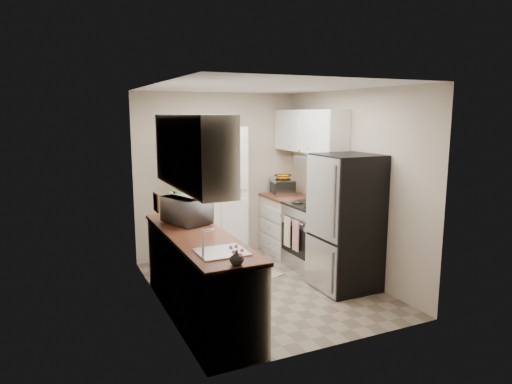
# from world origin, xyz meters

# --- Properties ---
(ground) EXTENTS (3.20, 3.20, 0.00)m
(ground) POSITION_xyz_m (0.00, 0.00, 0.00)
(ground) COLOR #7A6B56
(ground) RESTS_ON ground
(room_shell) EXTENTS (2.64, 3.24, 2.52)m
(room_shell) POSITION_xyz_m (-0.02, -0.01, 1.63)
(room_shell) COLOR beige
(room_shell) RESTS_ON ground
(pantry_cabinet) EXTENTS (0.90, 0.55, 2.00)m
(pantry_cabinet) POSITION_xyz_m (-0.20, 1.32, 1.00)
(pantry_cabinet) COLOR silver
(pantry_cabinet) RESTS_ON ground
(base_cabinet_left) EXTENTS (0.60, 2.30, 0.88)m
(base_cabinet_left) POSITION_xyz_m (-0.99, -0.43, 0.44)
(base_cabinet_left) COLOR silver
(base_cabinet_left) RESTS_ON ground
(countertop_left) EXTENTS (0.63, 2.33, 0.04)m
(countertop_left) POSITION_xyz_m (-0.99, -0.43, 0.90)
(countertop_left) COLOR brown
(countertop_left) RESTS_ON base_cabinet_left
(base_cabinet_right) EXTENTS (0.60, 0.80, 0.88)m
(base_cabinet_right) POSITION_xyz_m (0.99, 1.19, 0.44)
(base_cabinet_right) COLOR silver
(base_cabinet_right) RESTS_ON ground
(countertop_right) EXTENTS (0.63, 0.83, 0.04)m
(countertop_right) POSITION_xyz_m (0.99, 1.19, 0.90)
(countertop_right) COLOR brown
(countertop_right) RESTS_ON base_cabinet_right
(electric_range) EXTENTS (0.71, 0.78, 1.13)m
(electric_range) POSITION_xyz_m (0.97, 0.39, 0.48)
(electric_range) COLOR #B7B7BC
(electric_range) RESTS_ON ground
(refrigerator) EXTENTS (0.70, 0.72, 1.70)m
(refrigerator) POSITION_xyz_m (0.94, -0.41, 0.85)
(refrigerator) COLOR #B7B7BC
(refrigerator) RESTS_ON ground
(microwave) EXTENTS (0.55, 0.66, 0.31)m
(microwave) POSITION_xyz_m (-0.95, 0.11, 1.08)
(microwave) COLOR #A5A5A9
(microwave) RESTS_ON countertop_left
(wine_bottle) EXTENTS (0.08, 0.08, 0.30)m
(wine_bottle) POSITION_xyz_m (-1.01, 0.42, 1.07)
(wine_bottle) COLOR black
(wine_bottle) RESTS_ON countertop_left
(flower_vase) EXTENTS (0.15, 0.15, 0.13)m
(flower_vase) POSITION_xyz_m (-0.99, -1.52, 0.99)
(flower_vase) COLOR beige
(flower_vase) RESTS_ON countertop_left
(cutting_board) EXTENTS (0.05, 0.26, 0.32)m
(cutting_board) POSITION_xyz_m (-0.94, 0.52, 1.08)
(cutting_board) COLOR #3E852D
(cutting_board) RESTS_ON countertop_left
(toaster_oven) EXTENTS (0.40, 0.46, 0.24)m
(toaster_oven) POSITION_xyz_m (0.95, 1.30, 1.04)
(toaster_oven) COLOR #AAA9AD
(toaster_oven) RESTS_ON countertop_right
(fruit_basket) EXTENTS (0.30, 0.30, 0.11)m
(fruit_basket) POSITION_xyz_m (0.97, 1.31, 1.22)
(fruit_basket) COLOR orange
(fruit_basket) RESTS_ON toaster_oven
(kitchen_mat) EXTENTS (0.76, 0.93, 0.01)m
(kitchen_mat) POSITION_xyz_m (0.09, 0.59, 0.01)
(kitchen_mat) COLOR tan
(kitchen_mat) RESTS_ON ground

